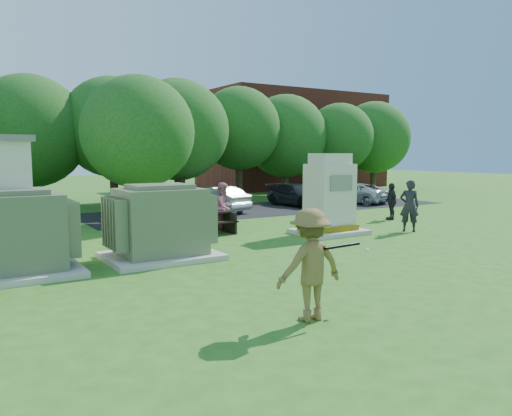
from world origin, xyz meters
TOP-DOWN VIEW (x-y plane):
  - ground at (0.00, 0.00)m, footprint 120.00×120.00m
  - brick_building at (18.00, 27.00)m, footprint 15.00×8.00m
  - parking_strip at (7.00, 13.50)m, footprint 20.00×6.00m
  - transformer_left at (-6.50, 4.50)m, footprint 3.00×2.40m
  - transformer_right at (-2.80, 4.50)m, footprint 3.00×2.40m
  - generator_cabinet at (3.96, 5.35)m, footprint 2.39×1.96m
  - picnic_table at (0.19, 7.69)m, footprint 1.89×1.42m
  - batter at (-2.46, -1.74)m, footprint 1.32×0.81m
  - person_by_generator at (6.86, 4.20)m, footprint 0.83×0.82m
  - person_at_picnic at (0.95, 7.82)m, footprint 1.13×1.07m
  - person_walking_right at (8.83, 6.93)m, footprint 0.76×1.03m
  - car_white at (-0.47, 12.95)m, footprint 2.87×4.48m
  - car_silver_a at (3.58, 13.63)m, footprint 2.28×4.09m
  - car_dark at (8.75, 13.71)m, footprint 1.91×4.29m
  - car_silver_b at (12.56, 13.38)m, footprint 2.94×4.57m
  - batting_equipment at (-1.84, -1.86)m, footprint 1.46×0.37m
  - tree_row at (1.75, 18.50)m, footprint 41.30×13.30m

SIDE VIEW (x-z plane):
  - ground at x=0.00m, z-range 0.00..0.00m
  - parking_strip at x=7.00m, z-range 0.00..0.01m
  - picnic_table at x=0.19m, z-range 0.10..0.91m
  - car_silver_b at x=12.56m, z-range 0.00..1.17m
  - car_dark at x=8.75m, z-range 0.00..1.22m
  - car_silver_a at x=3.58m, z-range 0.00..1.28m
  - car_white at x=-0.47m, z-range 0.00..1.42m
  - person_walking_right at x=8.83m, z-range 0.00..1.62m
  - person_at_picnic at x=0.95m, z-range 0.00..1.84m
  - person_by_generator at x=6.86m, z-range 0.00..1.93m
  - transformer_left at x=-6.50m, z-range -0.07..2.00m
  - transformer_right at x=-2.80m, z-range -0.07..2.00m
  - batter at x=-2.46m, z-range 0.00..1.97m
  - batting_equipment at x=-1.84m, z-range 1.11..1.40m
  - generator_cabinet at x=3.96m, z-range -0.18..2.73m
  - brick_building at x=18.00m, z-range 0.00..8.00m
  - tree_row at x=1.75m, z-range 0.50..7.80m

